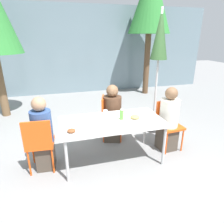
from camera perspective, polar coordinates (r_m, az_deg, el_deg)
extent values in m
plane|color=gray|center=(3.54, 0.00, -13.29)|extent=(24.00, 24.00, 0.00)
cube|color=slate|center=(7.52, -10.08, 16.92)|extent=(10.00, 0.20, 3.00)
cube|color=white|center=(3.20, 0.00, -2.84)|extent=(1.65, 0.85, 0.04)
cylinder|color=#B7B7B7|center=(2.96, -12.77, -13.60)|extent=(0.04, 0.04, 0.68)
cylinder|color=#B7B7B7|center=(3.35, 14.63, -9.42)|extent=(0.04, 0.04, 0.68)
cylinder|color=#B7B7B7|center=(3.59, -13.54, -7.12)|extent=(0.04, 0.04, 0.68)
cylinder|color=#B7B7B7|center=(3.91, 9.39, -4.34)|extent=(0.04, 0.04, 0.68)
cube|color=#E54C14|center=(3.30, -19.73, -8.35)|extent=(0.43, 0.43, 0.04)
cube|color=#E54C14|center=(3.04, -20.66, -6.21)|extent=(0.40, 0.06, 0.42)
cylinder|color=#E54C14|center=(3.59, -21.67, -10.44)|extent=(0.03, 0.03, 0.43)
cylinder|color=#E54C14|center=(3.54, -16.18, -10.18)|extent=(0.03, 0.03, 0.43)
cylinder|color=#E54C14|center=(3.31, -22.56, -13.46)|extent=(0.03, 0.03, 0.43)
cylinder|color=#E54C14|center=(3.25, -16.54, -13.24)|extent=(0.03, 0.03, 0.43)
cube|color=#473D33|center=(3.40, -18.44, -11.46)|extent=(0.30, 0.30, 0.47)
cylinder|color=navy|center=(3.17, -19.44, -3.98)|extent=(0.31, 0.31, 0.51)
sphere|color=#9E7556|center=(3.05, -20.24, 2.15)|extent=(0.21, 0.21, 0.21)
cube|color=#E54C14|center=(3.80, 16.28, -3.97)|extent=(0.42, 0.42, 0.04)
cube|color=#E54C14|center=(3.85, 15.09, 0.20)|extent=(0.40, 0.06, 0.42)
cylinder|color=#E54C14|center=(3.88, 19.43, -7.68)|extent=(0.03, 0.03, 0.43)
cylinder|color=#E54C14|center=(3.69, 15.23, -8.71)|extent=(0.03, 0.03, 0.43)
cylinder|color=#E54C14|center=(4.11, 16.55, -5.63)|extent=(0.03, 0.03, 0.43)
cylinder|color=#E54C14|center=(3.94, 12.48, -6.48)|extent=(0.03, 0.03, 0.43)
cube|color=#473D33|center=(3.86, 15.34, -6.96)|extent=(0.32, 0.32, 0.47)
cylinder|color=beige|center=(3.67, 16.06, -0.27)|extent=(0.34, 0.34, 0.50)
sphere|color=brown|center=(3.56, 16.63, 5.11)|extent=(0.22, 0.22, 0.22)
cube|color=#E54C14|center=(3.99, 0.07, -1.81)|extent=(0.50, 0.50, 0.04)
cube|color=#E54C14|center=(3.92, -2.59, 1.30)|extent=(0.15, 0.39, 0.42)
cylinder|color=#E54C14|center=(4.25, 2.39, -3.84)|extent=(0.03, 0.03, 0.43)
cylinder|color=#E54C14|center=(3.94, 2.54, -5.92)|extent=(0.03, 0.03, 0.43)
cylinder|color=#E54C14|center=(4.25, -2.21, -3.83)|extent=(0.03, 0.03, 0.43)
cylinder|color=#E54C14|center=(3.94, -2.43, -5.90)|extent=(0.03, 0.03, 0.43)
cube|color=#473D33|center=(4.04, 0.07, -4.89)|extent=(0.40, 0.40, 0.47)
cylinder|color=#472D1E|center=(3.86, 0.07, 1.24)|extent=(0.35, 0.35, 0.45)
sphere|color=brown|center=(3.76, 0.07, 6.09)|extent=(0.23, 0.23, 0.23)
cylinder|color=#333333|center=(4.64, 11.54, -4.63)|extent=(0.36, 0.36, 0.05)
cylinder|color=#BCBCBC|center=(4.26, 12.74, 10.38)|extent=(0.04, 0.04, 2.50)
cone|color=#2D5128|center=(4.20, 13.63, 20.84)|extent=(0.34, 0.34, 0.94)
cylinder|color=white|center=(3.27, 6.61, -1.98)|extent=(0.26, 0.26, 0.01)
ellipsoid|color=tan|center=(3.25, 6.64, -1.39)|extent=(0.15, 0.15, 0.06)
cylinder|color=white|center=(2.85, -11.47, -5.81)|extent=(0.22, 0.22, 0.01)
ellipsoid|color=brown|center=(2.84, -11.52, -5.25)|extent=(0.12, 0.12, 0.05)
cylinder|color=#51A338|center=(3.22, 2.78, -0.79)|extent=(0.06, 0.06, 0.16)
cylinder|color=white|center=(3.18, 2.81, 0.71)|extent=(0.05, 0.05, 0.02)
cylinder|color=silver|center=(3.39, -1.93, -0.24)|extent=(0.08, 0.08, 0.10)
cylinder|color=white|center=(3.32, -0.18, -1.10)|extent=(0.15, 0.15, 0.05)
cylinder|color=brown|center=(5.84, -29.15, 6.51)|extent=(0.20, 0.20, 1.59)
cylinder|color=brown|center=(7.35, 9.86, 13.13)|extent=(0.20, 0.20, 2.05)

